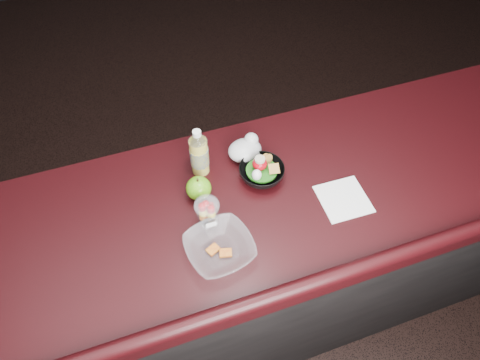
% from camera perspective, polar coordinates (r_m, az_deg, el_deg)
% --- Properties ---
extents(room_shell, '(8.00, 8.00, 8.00)m').
position_cam_1_polar(room_shell, '(0.68, 10.56, 17.95)').
color(room_shell, black).
rests_on(room_shell, ground).
extents(counter, '(4.06, 0.71, 1.02)m').
position_cam_1_polar(counter, '(1.88, 0.61, -11.69)').
color(counter, black).
rests_on(counter, ground).
extents(lemonade_bottle, '(0.07, 0.07, 0.20)m').
position_cam_1_polar(lemonade_bottle, '(1.47, -5.46, 3.35)').
color(lemonade_bottle, gold).
rests_on(lemonade_bottle, counter).
extents(fruit_cup, '(0.08, 0.08, 0.12)m').
position_cam_1_polar(fruit_cup, '(1.35, -4.38, -4.19)').
color(fruit_cup, white).
rests_on(fruit_cup, counter).
extents(green_apple, '(0.09, 0.09, 0.09)m').
position_cam_1_polar(green_apple, '(1.43, -5.54, -1.10)').
color(green_apple, '#30890F').
rests_on(green_apple, counter).
extents(plastic_bag, '(0.12, 0.10, 0.09)m').
position_cam_1_polar(plastic_bag, '(1.54, 0.76, 4.17)').
color(plastic_bag, silver).
rests_on(plastic_bag, counter).
extents(snack_bowl, '(0.17, 0.17, 0.09)m').
position_cam_1_polar(snack_bowl, '(1.49, 2.86, 1.13)').
color(snack_bowl, black).
rests_on(snack_bowl, counter).
extents(takeout_bowl, '(0.24, 0.24, 0.05)m').
position_cam_1_polar(takeout_bowl, '(1.32, -2.73, -9.05)').
color(takeout_bowl, silver).
rests_on(takeout_bowl, counter).
extents(paper_napkin, '(0.16, 0.16, 0.00)m').
position_cam_1_polar(paper_napkin, '(1.49, 13.62, -2.48)').
color(paper_napkin, white).
rests_on(paper_napkin, counter).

